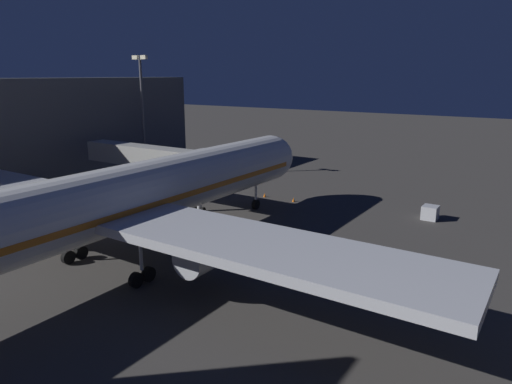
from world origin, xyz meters
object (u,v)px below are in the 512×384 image
(jet_bridge, at_px, (159,158))
(apron_floodlight_mast, at_px, (143,108))
(traffic_cone_nose_starboard, at_px, (265,195))
(traffic_cone_nose_port, at_px, (294,200))
(airliner_at_gate, at_px, (102,205))
(baggage_container_mid_row, at_px, (430,213))

(jet_bridge, distance_m, apron_floodlight_mast, 18.57)
(apron_floodlight_mast, height_order, traffic_cone_nose_starboard, apron_floodlight_mast)
(traffic_cone_nose_port, bearing_deg, jet_bridge, 36.39)
(airliner_at_gate, relative_size, traffic_cone_nose_starboard, 105.70)
(jet_bridge, relative_size, traffic_cone_nose_starboard, 38.33)
(airliner_at_gate, xyz_separation_m, jet_bridge, (11.38, -17.89, 0.12))
(apron_floodlight_mast, bearing_deg, airliner_at_gate, 131.45)
(apron_floodlight_mast, bearing_deg, traffic_cone_nose_port, 177.98)
(jet_bridge, distance_m, baggage_container_mid_row, 32.76)
(baggage_container_mid_row, relative_size, traffic_cone_nose_starboard, 3.21)
(baggage_container_mid_row, relative_size, traffic_cone_nose_port, 3.21)
(traffic_cone_nose_port, distance_m, traffic_cone_nose_starboard, 4.40)
(baggage_container_mid_row, bearing_deg, apron_floodlight_mast, 1.18)
(jet_bridge, relative_size, apron_floodlight_mast, 1.12)
(traffic_cone_nose_port, bearing_deg, traffic_cone_nose_starboard, 0.00)
(airliner_at_gate, distance_m, traffic_cone_nose_starboard, 28.52)
(airliner_at_gate, relative_size, jet_bridge, 2.76)
(jet_bridge, distance_m, traffic_cone_nose_starboard, 14.68)
(jet_bridge, bearing_deg, traffic_cone_nose_port, -143.61)
(traffic_cone_nose_starboard, bearing_deg, baggage_container_mid_row, -174.86)
(apron_floodlight_mast, relative_size, traffic_cone_nose_port, 34.09)
(airliner_at_gate, relative_size, apron_floodlight_mast, 3.10)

